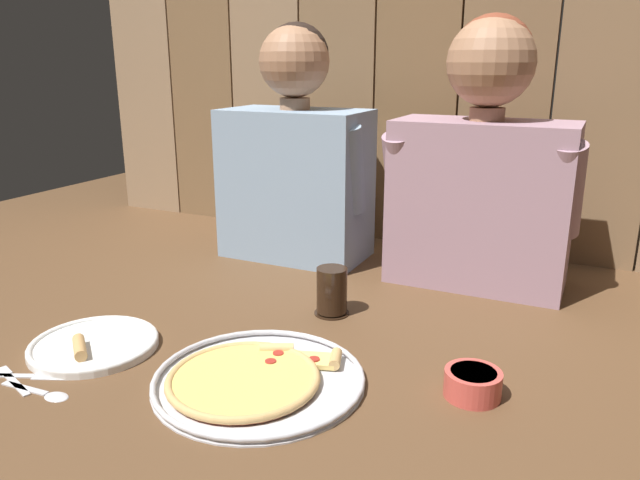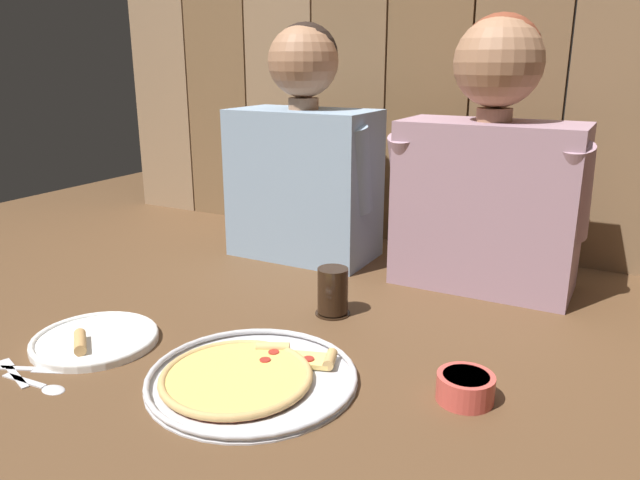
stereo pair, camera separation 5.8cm
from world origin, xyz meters
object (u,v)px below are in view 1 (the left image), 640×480
(pizza_tray, at_px, (255,378))
(dipping_bowl, at_px, (473,382))
(dinner_plate, at_px, (94,344))
(diner_right, at_px, (483,164))
(diner_left, at_px, (295,155))
(drinking_glass, at_px, (332,292))

(pizza_tray, height_order, dipping_bowl, dipping_bowl)
(dinner_plate, bearing_deg, diner_right, 49.57)
(diner_left, bearing_deg, diner_right, 0.06)
(dipping_bowl, height_order, diner_right, diner_right)
(drinking_glass, relative_size, diner_left, 0.17)
(dinner_plate, xyz_separation_m, drinking_glass, (0.34, 0.35, 0.04))
(dinner_plate, distance_m, drinking_glass, 0.49)
(diner_left, bearing_deg, pizza_tray, -68.16)
(diner_right, bearing_deg, drinking_glass, -125.49)
(pizza_tray, height_order, drinking_glass, drinking_glass)
(dipping_bowl, bearing_deg, drinking_glass, 149.35)
(drinking_glass, height_order, dipping_bowl, drinking_glass)
(diner_left, xyz_separation_m, diner_right, (0.50, 0.00, 0.01))
(pizza_tray, bearing_deg, drinking_glass, 90.48)
(pizza_tray, xyz_separation_m, diner_right, (0.24, 0.66, 0.28))
(diner_left, height_order, diner_right, diner_right)
(dipping_bowl, bearing_deg, diner_right, 101.34)
(dinner_plate, relative_size, dipping_bowl, 2.56)
(pizza_tray, bearing_deg, diner_left, 111.84)
(diner_left, bearing_deg, dipping_bowl, -41.58)
(pizza_tray, xyz_separation_m, diner_left, (-0.26, 0.66, 0.27))
(dipping_bowl, relative_size, diner_left, 0.15)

